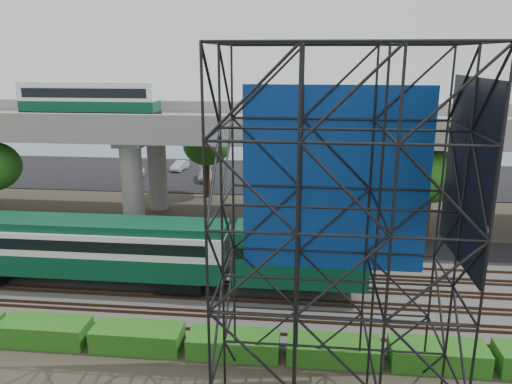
# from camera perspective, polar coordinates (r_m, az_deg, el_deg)

# --- Properties ---
(ground) EXTENTS (140.00, 140.00, 0.00)m
(ground) POSITION_cam_1_polar(r_m,az_deg,el_deg) (30.40, -3.24, -13.36)
(ground) COLOR #474233
(ground) RESTS_ON ground
(ballast_bed) EXTENTS (90.00, 12.00, 0.20)m
(ballast_bed) POSITION_cam_1_polar(r_m,az_deg,el_deg) (32.10, -2.66, -11.50)
(ballast_bed) COLOR slate
(ballast_bed) RESTS_ON ground
(service_road) EXTENTS (90.00, 5.00, 0.08)m
(service_road) POSITION_cam_1_polar(r_m,az_deg,el_deg) (39.82, -0.81, -6.08)
(service_road) COLOR black
(service_road) RESTS_ON ground
(parking_lot) EXTENTS (90.00, 18.00, 0.08)m
(parking_lot) POSITION_cam_1_polar(r_m,az_deg,el_deg) (62.18, 1.77, 1.83)
(parking_lot) COLOR black
(parking_lot) RESTS_ON ground
(harbor_water) EXTENTS (140.00, 40.00, 0.03)m
(harbor_water) POSITION_cam_1_polar(r_m,az_deg,el_deg) (83.69, 2.92, 5.32)
(harbor_water) COLOR #456171
(harbor_water) RESTS_ON ground
(rail_tracks) EXTENTS (90.00, 9.52, 0.16)m
(rail_tracks) POSITION_cam_1_polar(r_m,az_deg,el_deg) (32.02, -2.66, -11.21)
(rail_tracks) COLOR #472D1E
(rail_tracks) RESTS_ON ballast_bed
(commuter_train) EXTENTS (29.30, 3.06, 4.30)m
(commuter_train) POSITION_cam_1_polar(r_m,az_deg,el_deg) (32.95, -16.15, -6.10)
(commuter_train) COLOR black
(commuter_train) RESTS_ON rail_tracks
(overpass) EXTENTS (80.00, 12.00, 12.40)m
(overpass) POSITION_cam_1_polar(r_m,az_deg,el_deg) (43.12, -1.40, 6.85)
(overpass) COLOR #9E9B93
(overpass) RESTS_ON ground
(scaffold_tower) EXTENTS (9.36, 6.36, 15.00)m
(scaffold_tower) POSITION_cam_1_polar(r_m,az_deg,el_deg) (19.68, 9.26, -6.08)
(scaffold_tower) COLOR black
(scaffold_tower) RESTS_ON ground
(hedge_strip) EXTENTS (34.60, 1.80, 1.20)m
(hedge_strip) POSITION_cam_1_polar(r_m,az_deg,el_deg) (26.32, -2.56, -16.89)
(hedge_strip) COLOR #1F6216
(hedge_strip) RESTS_ON ground
(trees) EXTENTS (40.94, 16.94, 7.69)m
(trees) POSITION_cam_1_polar(r_m,az_deg,el_deg) (44.35, -5.97, 3.54)
(trees) COLOR #382314
(trees) RESTS_ON ground
(suv) EXTENTS (5.28, 3.23, 1.37)m
(suv) POSITION_cam_1_polar(r_m,az_deg,el_deg) (42.13, -14.15, -4.29)
(suv) COLOR black
(suv) RESTS_ON service_road
(parked_cars) EXTENTS (35.72, 9.61, 1.27)m
(parked_cars) POSITION_cam_1_polar(r_m,az_deg,el_deg) (61.62, 1.96, 2.32)
(parked_cars) COLOR silver
(parked_cars) RESTS_ON parking_lot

